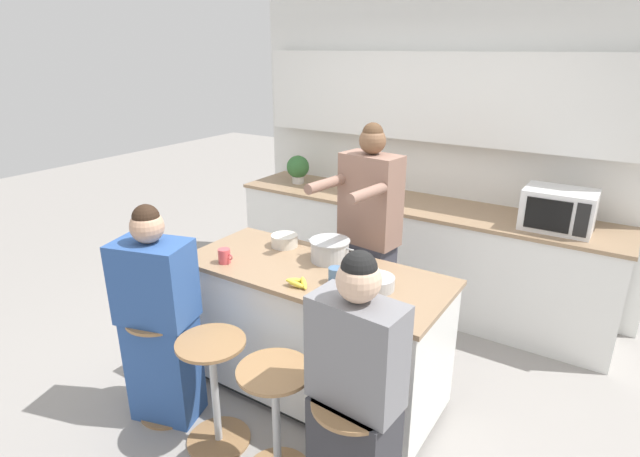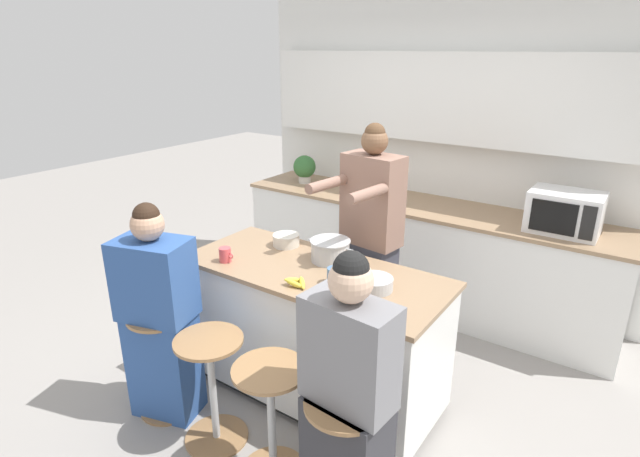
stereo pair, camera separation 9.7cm
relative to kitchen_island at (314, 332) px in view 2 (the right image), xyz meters
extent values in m
plane|color=gray|center=(0.00, 0.00, -0.47)|extent=(16.00, 16.00, 0.00)
cube|color=silver|center=(0.00, 2.00, 0.88)|extent=(3.67, 0.06, 2.70)
cube|color=white|center=(0.00, 1.89, 1.36)|extent=(3.38, 0.16, 0.75)
cube|color=white|center=(0.00, 1.63, -0.01)|extent=(3.38, 0.66, 0.91)
cube|color=#937556|center=(0.00, 1.63, 0.45)|extent=(3.41, 0.69, 0.03)
cube|color=black|center=(0.00, 0.00, -0.44)|extent=(1.60, 0.62, 0.06)
cube|color=white|center=(0.00, 0.00, 0.01)|extent=(1.68, 0.70, 0.83)
cube|color=#937556|center=(0.00, 0.00, 0.44)|extent=(1.72, 0.74, 0.03)
cylinder|color=#997047|center=(-0.69, -0.67, -0.46)|extent=(0.38, 0.38, 0.01)
cylinder|color=#B7BABC|center=(-0.69, -0.67, -0.12)|extent=(0.04, 0.04, 0.66)
cylinder|color=#997047|center=(-0.69, -0.67, 0.22)|extent=(0.39, 0.39, 0.02)
cylinder|color=#997047|center=(-0.23, -0.70, -0.46)|extent=(0.38, 0.38, 0.01)
cylinder|color=#B7BABC|center=(-0.23, -0.70, -0.12)|extent=(0.04, 0.04, 0.66)
cylinder|color=#997047|center=(-0.23, -0.70, 0.22)|extent=(0.39, 0.39, 0.02)
cylinder|color=#B7BABC|center=(0.23, -0.71, -0.12)|extent=(0.04, 0.04, 0.66)
cylinder|color=#997047|center=(0.23, -0.71, 0.22)|extent=(0.39, 0.39, 0.02)
cylinder|color=#997047|center=(0.69, -0.70, 0.22)|extent=(0.39, 0.39, 0.02)
cube|color=#383842|center=(0.08, 0.58, 0.00)|extent=(0.37, 0.26, 0.93)
cube|color=#896656|center=(0.08, 0.58, 0.78)|extent=(0.43, 0.27, 0.63)
cylinder|color=#896656|center=(-0.12, 0.32, 0.92)|extent=(0.11, 0.35, 0.07)
cylinder|color=#896656|center=(0.22, 0.28, 0.92)|extent=(0.11, 0.35, 0.07)
sphere|color=brown|center=(0.08, 0.58, 1.19)|extent=(0.20, 0.20, 0.18)
sphere|color=#513823|center=(0.08, 0.58, 1.23)|extent=(0.16, 0.16, 0.14)
cube|color=#2D5193|center=(-0.67, -0.69, -0.12)|extent=(0.46, 0.37, 0.69)
cube|color=#2D5193|center=(-0.67, -0.69, 0.47)|extent=(0.50, 0.40, 0.49)
sphere|color=tan|center=(-0.67, -0.69, 0.82)|extent=(0.24, 0.24, 0.19)
sphere|color=black|center=(-0.67, -0.69, 0.87)|extent=(0.19, 0.19, 0.15)
cube|color=slate|center=(0.69, -0.69, 0.49)|extent=(0.45, 0.25, 0.52)
sphere|color=#DBB293|center=(0.69, -0.69, 0.84)|extent=(0.21, 0.21, 0.20)
sphere|color=black|center=(0.69, -0.69, 0.90)|extent=(0.17, 0.17, 0.16)
cylinder|color=#B7BABC|center=(0.01, 0.17, 0.52)|extent=(0.25, 0.25, 0.13)
cylinder|color=#B7BABC|center=(0.01, 0.17, 0.59)|extent=(0.26, 0.26, 0.01)
cylinder|color=#B7BABC|center=(-0.14, 0.17, 0.57)|extent=(0.05, 0.01, 0.01)
cylinder|color=#B7BABC|center=(0.16, 0.17, 0.57)|extent=(0.05, 0.01, 0.01)
cylinder|color=#B7BABC|center=(0.45, -0.02, 0.49)|extent=(0.22, 0.22, 0.07)
cylinder|color=silver|center=(-0.39, 0.21, 0.50)|extent=(0.19, 0.19, 0.08)
cylinder|color=#DB4C51|center=(-0.54, -0.23, 0.50)|extent=(0.08, 0.08, 0.09)
torus|color=#DB4C51|center=(-0.49, -0.23, 0.51)|extent=(0.04, 0.01, 0.04)
cylinder|color=#4C7099|center=(0.21, -0.09, 0.50)|extent=(0.09, 0.09, 0.10)
torus|color=#4C7099|center=(0.27, -0.09, 0.51)|extent=(0.04, 0.01, 0.04)
ellipsoid|color=yellow|center=(0.06, -0.27, 0.48)|extent=(0.12, 0.05, 0.05)
ellipsoid|color=yellow|center=(0.02, -0.23, 0.48)|extent=(0.10, 0.12, 0.05)
ellipsoid|color=yellow|center=(0.09, -0.23, 0.48)|extent=(0.11, 0.11, 0.05)
cube|color=white|center=(1.15, 1.58, 0.62)|extent=(0.50, 0.36, 0.31)
cube|color=black|center=(1.11, 1.40, 0.62)|extent=(0.31, 0.01, 0.23)
cube|color=black|center=(1.33, 1.40, 0.62)|extent=(0.09, 0.01, 0.25)
cylinder|color=beige|center=(-1.27, 1.63, 0.50)|extent=(0.12, 0.12, 0.07)
sphere|color=#336633|center=(-1.27, 1.63, 0.64)|extent=(0.23, 0.23, 0.23)
camera|label=1|loc=(1.58, -2.37, 1.77)|focal=28.00mm
camera|label=2|loc=(1.66, -2.32, 1.77)|focal=28.00mm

